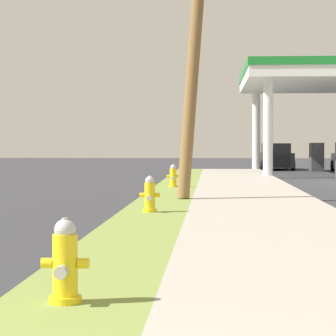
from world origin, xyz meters
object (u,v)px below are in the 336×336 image
fire_hydrant_nearest (65,266)px  fire_hydrant_third (173,177)px  utility_pole_midground (198,0)px  fire_hydrant_second (150,196)px  car_black_by_near_pump (275,158)px

fire_hydrant_nearest → fire_hydrant_third: 17.78m
fire_hydrant_third → utility_pole_midground: bearing=-79.6°
fire_hydrant_second → car_black_by_near_pump: 29.96m
fire_hydrant_nearest → fire_hydrant_third: bearing=90.0°
car_black_by_near_pump → utility_pole_midground: bearing=-99.3°
fire_hydrant_third → utility_pole_midground: (0.89, -4.85, 4.78)m
utility_pole_midground → car_black_by_near_pump: size_ratio=2.23×
fire_hydrant_third → car_black_by_near_pump: 21.14m
fire_hydrant_nearest → fire_hydrant_second: 8.78m
fire_hydrant_second → utility_pole_midground: size_ratio=0.07×
fire_hydrant_second → car_black_by_near_pump: (5.05, 29.54, 0.28)m
fire_hydrant_nearest → utility_pole_midground: size_ratio=0.07×
fire_hydrant_nearest → car_black_by_near_pump: car_black_by_near_pump is taller
fire_hydrant_nearest → car_black_by_near_pump: bearing=82.5°
fire_hydrant_nearest → utility_pole_midground: utility_pole_midground is taller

